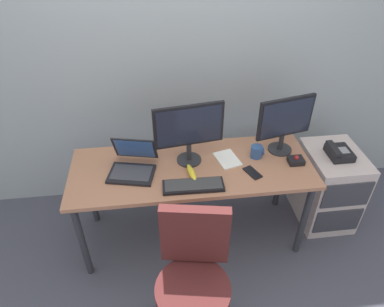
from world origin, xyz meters
The scene contains 15 objects.
ground_plane centered at (0.00, 0.00, 0.00)m, with size 8.00×8.00×0.00m, color #474752.
back_wall centered at (0.00, 0.67, 1.40)m, with size 6.00×0.10×2.80m, color #9BA4A5.
desk centered at (0.00, 0.00, 0.65)m, with size 1.74×0.65×0.73m.
file_cabinet centered at (1.16, 0.08, 0.34)m, with size 0.42×0.53×0.67m.
desk_phone centered at (1.15, 0.07, 0.71)m, with size 0.17×0.20×0.09m.
office_chair centered at (-0.09, -0.75, 0.43)m, with size 0.52×0.52×0.95m.
monitor_main centered at (-0.01, 0.08, 1.01)m, with size 0.49×0.18×0.46m.
monitor_side centered at (0.69, 0.12, 0.99)m, with size 0.43×0.18×0.44m.
keyboard centered at (-0.02, -0.21, 0.75)m, with size 0.41×0.15×0.03m.
laptop centered at (-0.42, 0.01, 0.78)m, with size 0.37×0.37×0.23m.
trackball_mouse centered at (0.75, -0.05, 0.76)m, with size 0.11×0.09×0.07m.
coffee_mug centered at (0.49, 0.06, 0.78)m, with size 0.10×0.09×0.09m.
paper_notepad centered at (0.27, 0.05, 0.74)m, with size 0.15×0.21×0.01m, color white.
cell_phone centered at (0.41, -0.12, 0.74)m, with size 0.07×0.14×0.01m, color black.
banana centered at (-0.01, -0.09, 0.75)m, with size 0.19×0.04×0.04m, color yellow.
Camera 1 is at (-0.24, -1.92, 2.32)m, focal length 32.59 mm.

